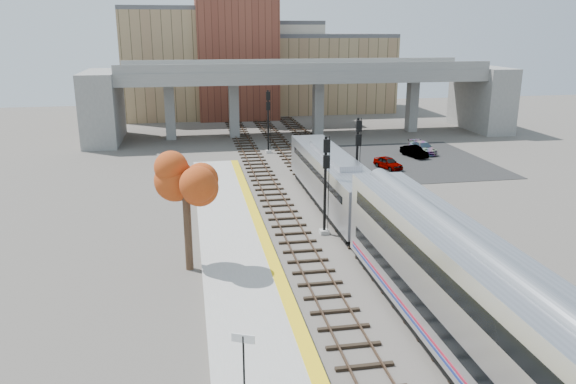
{
  "coord_description": "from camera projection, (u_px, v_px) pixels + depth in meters",
  "views": [
    {
      "loc": [
        -9.88,
        -26.57,
        13.46
      ],
      "look_at": [
        -3.24,
        10.32,
        2.5
      ],
      "focal_mm": 35.0,
      "sensor_mm": 36.0,
      "label": 1
    }
  ],
  "objects": [
    {
      "name": "signal_mast_mid",
      "position": [
        357.0,
        163.0,
        43.81
      ],
      "size": [
        0.6,
        0.64,
        6.87
      ],
      "color": "#9E9E99",
      "rests_on": "ground"
    },
    {
      "name": "overpass",
      "position": [
        303.0,
        90.0,
        72.27
      ],
      "size": [
        54.0,
        12.0,
        9.5
      ],
      "color": "slate",
      "rests_on": "ground"
    },
    {
      "name": "coach",
      "position": [
        479.0,
        311.0,
        21.99
      ],
      "size": [
        3.03,
        25.0,
        5.0
      ],
      "color": "#A8AAB2",
      "rests_on": "ground"
    },
    {
      "name": "parking_lot",
      "position": [
        418.0,
        160.0,
        59.38
      ],
      "size": [
        14.0,
        18.0,
        0.04
      ],
      "primitive_type": "cube",
      "color": "black",
      "rests_on": "ground"
    },
    {
      "name": "car_b",
      "position": [
        414.0,
        151.0,
        60.75
      ],
      "size": [
        2.13,
        3.83,
        1.2
      ],
      "primitive_type": "imported",
      "rotation": [
        0.0,
        0.0,
        0.25
      ],
      "color": "#99999E",
      "rests_on": "parking_lot"
    },
    {
      "name": "ground",
      "position": [
        380.0,
        285.0,
        30.55
      ],
      "size": [
        160.0,
        160.0,
        0.0
      ],
      "primitive_type": "plane",
      "color": "#47423D",
      "rests_on": "ground"
    },
    {
      "name": "tree",
      "position": [
        185.0,
        185.0,
        31.2
      ],
      "size": [
        3.6,
        3.6,
        6.86
      ],
      "color": "#382619",
      "rests_on": "ground"
    },
    {
      "name": "yellow_strip",
      "position": [
        283.0,
        287.0,
        29.54
      ],
      "size": [
        0.7,
        60.0,
        0.01
      ],
      "primitive_type": "cube",
      "color": "yellow",
      "rests_on": "platform"
    },
    {
      "name": "station_sign",
      "position": [
        243.0,
        350.0,
        20.83
      ],
      "size": [
        0.84,
        0.41,
        2.27
      ],
      "rotation": [
        0.0,
        0.0,
        -0.41
      ],
      "color": "black",
      "rests_on": "platform"
    },
    {
      "name": "car_a",
      "position": [
        388.0,
        163.0,
        55.68
      ],
      "size": [
        2.42,
        3.7,
        1.17
      ],
      "primitive_type": "imported",
      "rotation": [
        0.0,
        0.0,
        0.33
      ],
      "color": "#99999E",
      "rests_on": "parking_lot"
    },
    {
      "name": "platform",
      "position": [
        247.0,
        293.0,
        29.27
      ],
      "size": [
        4.5,
        60.0,
        0.35
      ],
      "primitive_type": "cube",
      "color": "#9E9E99",
      "rests_on": "ground"
    },
    {
      "name": "signal_mast_far",
      "position": [
        268.0,
        122.0,
        61.98
      ],
      "size": [
        0.6,
        0.64,
        7.0
      ],
      "color": "#9E9E99",
      "rests_on": "ground"
    },
    {
      "name": "car_c",
      "position": [
        423.0,
        148.0,
        62.53
      ],
      "size": [
        2.18,
        4.52,
        1.27
      ],
      "primitive_type": "imported",
      "rotation": [
        0.0,
        0.0,
        0.1
      ],
      "color": "#99999E",
      "rests_on": "parking_lot"
    },
    {
      "name": "tracks",
      "position": [
        337.0,
        212.0,
        42.5
      ],
      "size": [
        10.7,
        95.0,
        0.25
      ],
      "color": "black",
      "rests_on": "ground"
    },
    {
      "name": "signal_mast_near",
      "position": [
        325.0,
        188.0,
        37.2
      ],
      "size": [
        0.6,
        0.64,
        6.73
      ],
      "color": "#9E9E99",
      "rests_on": "ground"
    },
    {
      "name": "locomotive",
      "position": [
        333.0,
        178.0,
        43.49
      ],
      "size": [
        3.02,
        19.05,
        4.1
      ],
      "color": "#A8AAB2",
      "rests_on": "ground"
    },
    {
      "name": "buildings_far",
      "position": [
        254.0,
        64.0,
        91.44
      ],
      "size": [
        43.0,
        21.0,
        20.6
      ],
      "color": "#967F57",
      "rests_on": "ground"
    }
  ]
}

